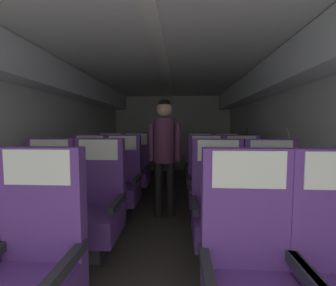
{
  "coord_description": "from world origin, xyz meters",
  "views": [
    {
      "loc": [
        0.22,
        0.24,
        1.24
      ],
      "look_at": [
        0.06,
        3.04,
        1.03
      ],
      "focal_mm": 23.38,
      "sensor_mm": 36.0,
      "label": 1
    }
  ],
  "objects_px": {
    "seat_b_left_window": "(46,206)",
    "seat_d_left_window": "(110,169)",
    "seat_b_left_aisle": "(96,207)",
    "seat_d_left_aisle": "(136,169)",
    "seat_d_right_aisle": "(227,170)",
    "seat_a_left_aisle": "(30,270)",
    "seat_a_right_window": "(252,279)",
    "seat_b_right_aisle": "(273,211)",
    "seat_c_right_aisle": "(243,184)",
    "flight_attendant": "(164,145)",
    "seat_c_left_window": "(88,182)",
    "seat_b_right_window": "(219,210)",
    "seat_c_right_window": "(206,184)",
    "seat_d_right_window": "(200,170)",
    "seat_c_left_aisle": "(121,183)"
  },
  "relations": [
    {
      "from": "seat_d_left_aisle",
      "to": "seat_c_right_window",
      "type": "bearing_deg",
      "value": -38.63
    },
    {
      "from": "seat_c_right_window",
      "to": "seat_b_left_window",
      "type": "bearing_deg",
      "value": -150.32
    },
    {
      "from": "seat_c_left_window",
      "to": "flight_attendant",
      "type": "bearing_deg",
      "value": 0.77
    },
    {
      "from": "seat_b_right_window",
      "to": "seat_c_right_window",
      "type": "bearing_deg",
      "value": 90.05
    },
    {
      "from": "seat_c_right_aisle",
      "to": "seat_c_right_window",
      "type": "distance_m",
      "value": 0.48
    },
    {
      "from": "seat_d_right_aisle",
      "to": "seat_b_left_aisle",
      "type": "bearing_deg",
      "value": -131.46
    },
    {
      "from": "seat_d_left_window",
      "to": "seat_d_left_aisle",
      "type": "xyz_separation_m",
      "value": [
        0.48,
        -0.01,
        0.0
      ]
    },
    {
      "from": "seat_a_left_aisle",
      "to": "seat_d_left_aisle",
      "type": "height_order",
      "value": "same"
    },
    {
      "from": "seat_b_left_window",
      "to": "seat_d_left_aisle",
      "type": "height_order",
      "value": "same"
    },
    {
      "from": "seat_a_right_window",
      "to": "seat_d_left_window",
      "type": "relative_size",
      "value": 1.0
    },
    {
      "from": "seat_c_left_window",
      "to": "seat_c_left_aisle",
      "type": "bearing_deg",
      "value": -2.28
    },
    {
      "from": "seat_d_right_aisle",
      "to": "flight_attendant",
      "type": "height_order",
      "value": "flight_attendant"
    },
    {
      "from": "seat_b_left_aisle",
      "to": "seat_c_right_window",
      "type": "distance_m",
      "value": 1.49
    },
    {
      "from": "seat_c_left_window",
      "to": "seat_c_right_aisle",
      "type": "height_order",
      "value": "same"
    },
    {
      "from": "seat_c_left_aisle",
      "to": "seat_d_right_window",
      "type": "height_order",
      "value": "same"
    },
    {
      "from": "seat_b_left_aisle",
      "to": "seat_d_left_aisle",
      "type": "distance_m",
      "value": 1.85
    },
    {
      "from": "seat_b_left_window",
      "to": "seat_b_right_window",
      "type": "bearing_deg",
      "value": 0.11
    },
    {
      "from": "seat_b_left_aisle",
      "to": "seat_b_right_aisle",
      "type": "height_order",
      "value": "same"
    },
    {
      "from": "seat_b_left_window",
      "to": "seat_b_left_aisle",
      "type": "relative_size",
      "value": 1.0
    },
    {
      "from": "seat_d_left_aisle",
      "to": "seat_d_right_aisle",
      "type": "distance_m",
      "value": 1.63
    },
    {
      "from": "seat_b_right_aisle",
      "to": "seat_c_right_aisle",
      "type": "distance_m",
      "value": 0.93
    },
    {
      "from": "seat_b_left_window",
      "to": "seat_b_right_window",
      "type": "xyz_separation_m",
      "value": [
        1.65,
        0.0,
        0.0
      ]
    },
    {
      "from": "seat_a_left_aisle",
      "to": "seat_b_left_aisle",
      "type": "height_order",
      "value": "same"
    },
    {
      "from": "seat_a_right_window",
      "to": "flight_attendant",
      "type": "relative_size",
      "value": 0.7
    },
    {
      "from": "seat_a_left_aisle",
      "to": "seat_c_right_window",
      "type": "xyz_separation_m",
      "value": [
        1.16,
        1.85,
        0.0
      ]
    },
    {
      "from": "seat_c_left_window",
      "to": "seat_d_left_aisle",
      "type": "distance_m",
      "value": 1.04
    },
    {
      "from": "seat_b_right_window",
      "to": "seat_d_right_aisle",
      "type": "height_order",
      "value": "same"
    },
    {
      "from": "seat_b_right_aisle",
      "to": "seat_b_right_window",
      "type": "relative_size",
      "value": 1.0
    },
    {
      "from": "seat_d_left_window",
      "to": "seat_d_right_aisle",
      "type": "relative_size",
      "value": 1.0
    },
    {
      "from": "seat_c_left_aisle",
      "to": "seat_d_right_window",
      "type": "relative_size",
      "value": 1.0
    },
    {
      "from": "seat_a_left_aisle",
      "to": "seat_c_right_aisle",
      "type": "xyz_separation_m",
      "value": [
        1.64,
        1.84,
        0.0
      ]
    },
    {
      "from": "seat_c_left_aisle",
      "to": "seat_d_left_window",
      "type": "height_order",
      "value": "same"
    },
    {
      "from": "seat_b_left_window",
      "to": "seat_c_left_aisle",
      "type": "bearing_deg",
      "value": 62.03
    },
    {
      "from": "seat_a_left_aisle",
      "to": "seat_d_left_aisle",
      "type": "distance_m",
      "value": 2.77
    },
    {
      "from": "seat_c_left_aisle",
      "to": "seat_c_right_window",
      "type": "distance_m",
      "value": 1.16
    },
    {
      "from": "seat_d_right_aisle",
      "to": "seat_d_left_window",
      "type": "bearing_deg",
      "value": 179.58
    },
    {
      "from": "seat_c_left_aisle",
      "to": "seat_b_left_aisle",
      "type": "bearing_deg",
      "value": -90.05
    },
    {
      "from": "seat_b_left_window",
      "to": "seat_d_left_window",
      "type": "relative_size",
      "value": 1.0
    },
    {
      "from": "seat_a_left_aisle",
      "to": "seat_c_left_aisle",
      "type": "relative_size",
      "value": 1.0
    },
    {
      "from": "seat_b_right_aisle",
      "to": "seat_d_left_aisle",
      "type": "relative_size",
      "value": 1.0
    },
    {
      "from": "seat_b_right_aisle",
      "to": "seat_b_right_window",
      "type": "height_order",
      "value": "same"
    },
    {
      "from": "seat_c_left_aisle",
      "to": "seat_c_right_aisle",
      "type": "xyz_separation_m",
      "value": [
        1.63,
        0.01,
        0.0
      ]
    },
    {
      "from": "seat_d_left_aisle",
      "to": "seat_d_right_window",
      "type": "height_order",
      "value": "same"
    },
    {
      "from": "seat_b_left_aisle",
      "to": "seat_c_left_aisle",
      "type": "xyz_separation_m",
      "value": [
        0.0,
        0.91,
        0.0
      ]
    },
    {
      "from": "seat_a_left_aisle",
      "to": "seat_c_left_aisle",
      "type": "xyz_separation_m",
      "value": [
        0.0,
        1.83,
        0.0
      ]
    },
    {
      "from": "seat_a_right_window",
      "to": "seat_d_right_window",
      "type": "height_order",
      "value": "same"
    },
    {
      "from": "seat_a_left_aisle",
      "to": "seat_a_right_window",
      "type": "bearing_deg",
      "value": -0.24
    },
    {
      "from": "seat_d_left_aisle",
      "to": "seat_d_right_window",
      "type": "bearing_deg",
      "value": -0.44
    },
    {
      "from": "seat_b_left_window",
      "to": "flight_attendant",
      "type": "relative_size",
      "value": 0.7
    },
    {
      "from": "seat_c_left_window",
      "to": "seat_b_left_window",
      "type": "bearing_deg",
      "value": -90.83
    }
  ]
}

